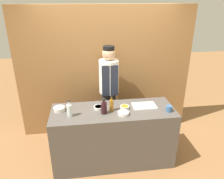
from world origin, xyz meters
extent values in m
plane|color=olive|center=(0.00, 0.00, 0.00)|extent=(14.00, 14.00, 0.00)
cube|color=olive|center=(0.00, 1.01, 1.20)|extent=(3.22, 0.18, 2.40)
cube|color=#514C47|center=(0.00, 0.00, 0.46)|extent=(1.88, 0.69, 0.93)
cylinder|color=silver|center=(0.13, -0.16, 0.95)|extent=(0.17, 0.17, 0.04)
cylinder|color=brown|center=(0.13, -0.16, 0.96)|extent=(0.14, 0.14, 0.01)
cylinder|color=silver|center=(0.18, 0.03, 0.95)|extent=(0.14, 0.14, 0.04)
cylinder|color=orange|center=(0.18, 0.03, 0.96)|extent=(0.11, 0.11, 0.01)
cylinder|color=silver|center=(-0.21, 0.07, 0.95)|extent=(0.15, 0.15, 0.04)
cylinder|color=red|center=(-0.21, 0.07, 0.96)|extent=(0.13, 0.13, 0.01)
cylinder|color=silver|center=(-0.81, 0.09, 0.96)|extent=(0.17, 0.17, 0.06)
cylinder|color=green|center=(-0.81, 0.09, 0.98)|extent=(0.14, 0.14, 0.02)
cube|color=white|center=(0.50, 0.05, 0.94)|extent=(0.36, 0.24, 0.02)
cylinder|color=silver|center=(-0.64, -0.10, 1.02)|extent=(0.07, 0.07, 0.18)
cylinder|color=silver|center=(-0.64, -0.10, 1.14)|extent=(0.03, 0.03, 0.06)
cylinder|color=black|center=(-0.64, -0.10, 1.17)|extent=(0.03, 0.03, 0.02)
cylinder|color=black|center=(-0.15, -0.08, 1.01)|extent=(0.09, 0.09, 0.17)
cylinder|color=black|center=(-0.15, -0.08, 1.12)|extent=(0.04, 0.04, 0.05)
cylinder|color=black|center=(-0.15, -0.08, 1.16)|extent=(0.04, 0.04, 0.01)
cylinder|color=#9E661E|center=(-0.03, -0.01, 1.01)|extent=(0.06, 0.06, 0.17)
cylinder|color=#9E661E|center=(-0.03, -0.01, 1.13)|extent=(0.02, 0.02, 0.05)
cylinder|color=black|center=(-0.03, -0.01, 1.16)|extent=(0.03, 0.03, 0.01)
cylinder|color=#386093|center=(0.82, -0.15, 0.97)|extent=(0.09, 0.09, 0.09)
cylinder|color=#28282D|center=(0.02, 0.66, 0.47)|extent=(0.25, 0.25, 0.94)
cylinder|color=white|center=(0.02, 0.66, 1.23)|extent=(0.34, 0.34, 0.58)
cube|color=#232838|center=(0.02, 0.50, 1.21)|extent=(0.27, 0.02, 0.54)
sphere|color=tan|center=(0.02, 0.66, 1.64)|extent=(0.23, 0.23, 0.23)
cylinder|color=black|center=(0.02, 0.66, 1.72)|extent=(0.19, 0.19, 0.08)
camera|label=1|loc=(-0.42, -2.88, 2.51)|focal=35.00mm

